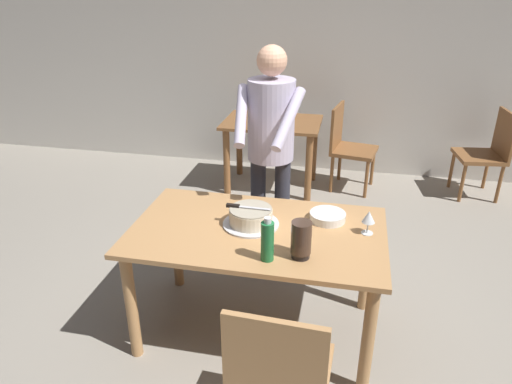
{
  "coord_description": "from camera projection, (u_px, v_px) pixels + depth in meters",
  "views": [
    {
      "loc": [
        0.49,
        -2.38,
        2.13
      ],
      "look_at": [
        -0.05,
        0.2,
        0.9
      ],
      "focal_mm": 32.96,
      "sensor_mm": 36.0,
      "label": 1
    }
  ],
  "objects": [
    {
      "name": "background_chair_0",
      "position": [
        348.0,
        144.0,
        4.95
      ],
      "size": [
        0.51,
        0.51,
        0.9
      ],
      "color": "brown",
      "rests_on": "ground_plane"
    },
    {
      "name": "cake_knife",
      "position": [
        239.0,
        206.0,
        2.8
      ],
      "size": [
        0.27,
        0.03,
        0.02
      ],
      "color": "silver",
      "rests_on": "cake_on_platter"
    },
    {
      "name": "ground_plane",
      "position": [
        257.0,
        328.0,
        3.1
      ],
      "size": [
        14.0,
        14.0,
        0.0
      ],
      "primitive_type": "plane",
      "color": "gray"
    },
    {
      "name": "background_chair_1",
      "position": [
        488.0,
        151.0,
        4.77
      ],
      "size": [
        0.49,
        0.49,
        0.9
      ],
      "color": "brown",
      "rests_on": "ground_plane"
    },
    {
      "name": "person_cutting_cake",
      "position": [
        271.0,
        142.0,
        3.24
      ],
      "size": [
        0.47,
        0.56,
        1.72
      ],
      "color": "#2D2D38",
      "rests_on": "ground_plane"
    },
    {
      "name": "back_wall",
      "position": [
        312.0,
        51.0,
        5.17
      ],
      "size": [
        10.0,
        0.12,
        2.7
      ],
      "primitive_type": "cube",
      "color": "beige",
      "rests_on": "ground_plane"
    },
    {
      "name": "wine_glass_near",
      "position": [
        369.0,
        218.0,
        2.7
      ],
      "size": [
        0.08,
        0.08,
        0.14
      ],
      "color": "silver",
      "rests_on": "main_dining_table"
    },
    {
      "name": "main_dining_table",
      "position": [
        257.0,
        246.0,
        2.83
      ],
      "size": [
        1.5,
        0.89,
        0.75
      ],
      "color": "tan",
      "rests_on": "ground_plane"
    },
    {
      "name": "water_bottle",
      "position": [
        267.0,
        241.0,
        2.44
      ],
      "size": [
        0.07,
        0.07,
        0.25
      ],
      "color": "#1E6B38",
      "rests_on": "main_dining_table"
    },
    {
      "name": "plate_stack",
      "position": [
        328.0,
        216.0,
        2.88
      ],
      "size": [
        0.22,
        0.22,
        0.05
      ],
      "color": "white",
      "rests_on": "main_dining_table"
    },
    {
      "name": "chair_near_side",
      "position": [
        279.0,
        374.0,
        2.11
      ],
      "size": [
        0.46,
        0.46,
        0.9
      ],
      "color": "tan",
      "rests_on": "ground_plane"
    },
    {
      "name": "background_table",
      "position": [
        272.0,
        136.0,
        4.94
      ],
      "size": [
        1.0,
        0.7,
        0.74
      ],
      "color": "brown",
      "rests_on": "ground_plane"
    },
    {
      "name": "hurricane_lamp",
      "position": [
        301.0,
        240.0,
        2.47
      ],
      "size": [
        0.11,
        0.11,
        0.21
      ],
      "color": "black",
      "rests_on": "main_dining_table"
    },
    {
      "name": "cake_on_platter",
      "position": [
        251.0,
        217.0,
        2.81
      ],
      "size": [
        0.34,
        0.34,
        0.11
      ],
      "color": "silver",
      "rests_on": "main_dining_table"
    }
  ]
}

